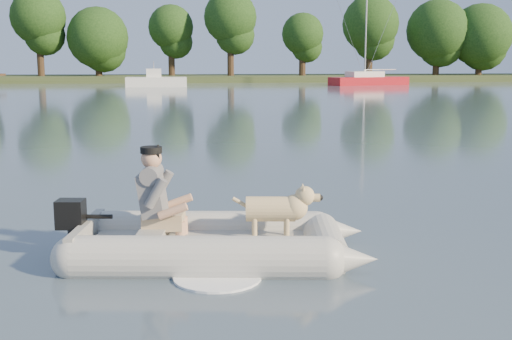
{
  "coord_description": "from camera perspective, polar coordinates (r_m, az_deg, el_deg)",
  "views": [
    {
      "loc": [
        -0.82,
        -7.14,
        2.32
      ],
      "look_at": [
        0.14,
        1.86,
        0.75
      ],
      "focal_mm": 45.0,
      "sensor_mm": 36.0,
      "label": 1
    }
  ],
  "objects": [
    {
      "name": "dinghy",
      "position": [
        7.52,
        -3.72,
        -3.38
      ],
      "size": [
        4.99,
        3.63,
        1.41
      ],
      "primitive_type": null,
      "rotation": [
        0.0,
        0.0,
        -0.12
      ],
      "color": "#A7A7A2",
      "rests_on": "water"
    },
    {
      "name": "treeline",
      "position": [
        68.76,
        0.78,
        12.31
      ],
      "size": [
        90.13,
        7.35,
        9.27
      ],
      "color": "#332316",
      "rests_on": "shore_bank"
    },
    {
      "name": "dog",
      "position": [
        7.57,
        1.31,
        -3.87
      ],
      "size": [
        0.98,
        0.44,
        0.63
      ],
      "primitive_type": null,
      "rotation": [
        0.0,
        0.0,
        -0.12
      ],
      "color": "tan",
      "rests_on": "dinghy"
    },
    {
      "name": "water",
      "position": [
        7.56,
        0.43,
        -8.04
      ],
      "size": [
        160.0,
        160.0,
        0.0
      ],
      "primitive_type": "plane",
      "color": "slate",
      "rests_on": "ground"
    },
    {
      "name": "man",
      "position": [
        7.62,
        -9.05,
        -1.87
      ],
      "size": [
        0.81,
        0.71,
        1.1
      ],
      "primitive_type": null,
      "rotation": [
        0.0,
        0.0,
        -0.12
      ],
      "color": "slate",
      "rests_on": "dinghy"
    },
    {
      "name": "shore_bank",
      "position": [
        69.18,
        -5.45,
        8.08
      ],
      "size": [
        160.0,
        12.0,
        0.7
      ],
      "primitive_type": "cube",
      "color": "#47512D",
      "rests_on": "water"
    },
    {
      "name": "motorboat",
      "position": [
        55.38,
        -8.86,
        8.37
      ],
      "size": [
        5.31,
        2.11,
        2.23
      ],
      "primitive_type": null,
      "rotation": [
        0.0,
        0.0,
        0.02
      ],
      "color": "white",
      "rests_on": "water"
    },
    {
      "name": "sailboat",
      "position": [
        59.27,
        9.93,
        7.87
      ],
      "size": [
        7.58,
        4.24,
        9.98
      ],
      "rotation": [
        0.0,
        0.0,
        0.3
      ],
      "color": "#AC131C",
      "rests_on": "water"
    },
    {
      "name": "outboard_motor",
      "position": [
        7.9,
        -16.07,
        -5.26
      ],
      "size": [
        0.45,
        0.34,
        0.8
      ],
      "primitive_type": null,
      "rotation": [
        0.0,
        0.0,
        -0.12
      ],
      "color": "black",
      "rests_on": "dinghy"
    }
  ]
}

